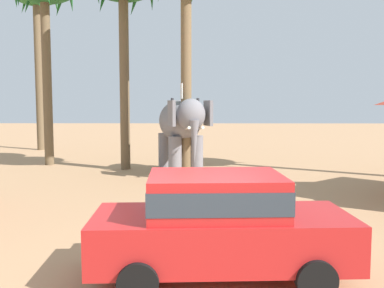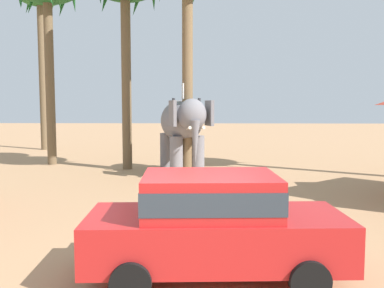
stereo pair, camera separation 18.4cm
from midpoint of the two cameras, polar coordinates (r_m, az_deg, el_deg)
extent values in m
plane|color=tan|center=(7.09, -0.60, -17.92)|extent=(120.00, 120.00, 0.00)
cube|color=red|center=(6.96, 4.04, -12.41)|extent=(4.18, 1.92, 0.76)
cube|color=red|center=(6.77, 3.23, -6.77)|extent=(2.18, 1.67, 0.64)
cube|color=#2D3842|center=(6.77, 3.23, -6.77)|extent=(2.20, 1.69, 0.35)
cylinder|color=black|center=(8.08, 12.67, -12.82)|extent=(0.61, 0.21, 0.60)
cylinder|color=black|center=(6.55, 16.44, -17.31)|extent=(0.61, 0.21, 0.60)
cylinder|color=black|center=(7.88, -6.08, -13.20)|extent=(0.61, 0.21, 0.60)
cylinder|color=black|center=(6.30, -7.41, -18.08)|extent=(0.61, 0.21, 0.60)
ellipsoid|color=slate|center=(17.39, -1.16, 3.12)|extent=(2.46, 3.44, 1.70)
cylinder|color=slate|center=(16.72, 1.11, -1.61)|extent=(0.52, 0.52, 1.60)
cylinder|color=slate|center=(16.49, -1.82, -1.71)|extent=(0.52, 0.52, 1.60)
cylinder|color=slate|center=(18.50, -0.56, -0.95)|extent=(0.52, 0.52, 1.60)
cylinder|color=slate|center=(18.29, -3.22, -1.03)|extent=(0.52, 0.52, 1.60)
ellipsoid|color=slate|center=(15.82, 0.33, 4.00)|extent=(1.35, 1.28, 1.20)
cube|color=slate|center=(16.12, 2.69, 4.19)|extent=(0.35, 0.80, 0.96)
cube|color=slate|center=(15.73, -2.30, 4.17)|extent=(0.35, 0.80, 0.96)
cone|color=slate|center=(15.44, 0.79, 0.25)|extent=(0.45, 0.45, 1.60)
cone|color=beige|center=(15.53, 1.66, 2.12)|extent=(0.28, 0.57, 0.21)
cone|color=beige|center=(15.38, -0.19, 2.10)|extent=(0.28, 0.57, 0.21)
cube|color=white|center=(16.57, -0.42, 7.17)|extent=(0.40, 0.33, 0.60)
sphere|color=#A87A56|center=(16.59, -0.42, 8.62)|extent=(0.22, 0.22, 0.22)
cylinder|color=#333338|center=(16.70, 1.31, 5.27)|extent=(0.12, 0.12, 0.55)
cylinder|color=#333338|center=(16.43, -2.18, 5.27)|extent=(0.12, 0.12, 0.55)
cylinder|color=brown|center=(16.61, -0.29, 9.25)|extent=(0.41, 0.41, 7.91)
cylinder|color=brown|center=(28.32, -19.37, 9.01)|extent=(0.44, 0.44, 9.61)
cone|color=#286B2D|center=(29.91, -18.13, 17.56)|extent=(0.91, 0.57, 1.67)
cone|color=#286B2D|center=(29.98, -20.95, 17.45)|extent=(0.73, 0.83, 1.69)
cylinder|color=brown|center=(18.67, -8.58, 8.75)|extent=(0.42, 0.42, 7.92)
cylinder|color=brown|center=(21.05, -18.42, 8.50)|extent=(0.42, 0.42, 8.18)
cone|color=#1E5B28|center=(22.55, -16.73, 18.05)|extent=(0.91, 0.57, 1.67)
camera|label=1|loc=(0.09, -89.60, 0.04)|focal=39.49mm
camera|label=2|loc=(0.09, 90.40, -0.04)|focal=39.49mm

